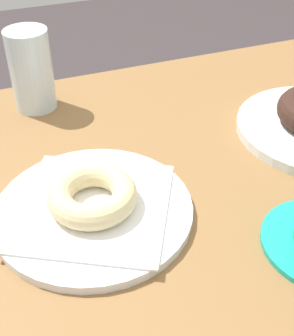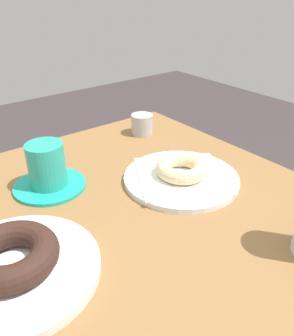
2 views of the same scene
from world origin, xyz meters
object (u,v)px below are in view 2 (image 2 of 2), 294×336
object	(u,v)px
donut_sugar_ring	(183,169)
plate_chocolate_ring	(15,271)
sugar_jar	(142,124)
plate_sugar_ring	(182,179)
coffee_cup	(47,169)
donut_chocolate_ring	(11,255)

from	to	relation	value
donut_sugar_ring	plate_chocolate_ring	distance (m)	0.35
donut_sugar_ring	plate_chocolate_ring	world-z (taller)	donut_sugar_ring
sugar_jar	donut_sugar_ring	bearing A→B (deg)	-108.92
plate_sugar_ring	donut_sugar_ring	distance (m)	0.02
plate_sugar_ring	coffee_cup	xyz separation A→B (m)	(-0.22, 0.14, 0.03)
donut_chocolate_ring	plate_chocolate_ring	bearing A→B (deg)	0.00
plate_chocolate_ring	coffee_cup	distance (m)	0.23
sugar_jar	donut_chocolate_ring	bearing A→B (deg)	-146.89
plate_sugar_ring	donut_sugar_ring	xyz separation A→B (m)	(0.00, 0.00, 0.02)
donut_sugar_ring	coffee_cup	size ratio (longest dim) A/B	0.74
donut_chocolate_ring	coffee_cup	size ratio (longest dim) A/B	0.93
plate_sugar_ring	sugar_jar	bearing A→B (deg)	71.08
donut_sugar_ring	donut_chocolate_ring	bearing A→B (deg)	-173.20
donut_sugar_ring	plate_chocolate_ring	xyz separation A→B (m)	(-0.35, -0.04, -0.02)
plate_sugar_ring	coffee_cup	bearing A→B (deg)	146.75
plate_sugar_ring	donut_sugar_ring	bearing A→B (deg)	0.00
donut_chocolate_ring	sugar_jar	size ratio (longest dim) A/B	2.30
donut_chocolate_ring	donut_sugar_ring	bearing A→B (deg)	6.80
plate_chocolate_ring	sugar_jar	world-z (taller)	sugar_jar
plate_chocolate_ring	coffee_cup	bearing A→B (deg)	54.08
plate_sugar_ring	donut_chocolate_ring	xyz separation A→B (m)	(-0.35, -0.04, 0.03)
coffee_cup	sugar_jar	world-z (taller)	coffee_cup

